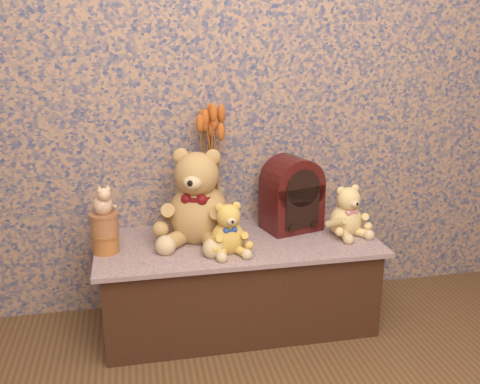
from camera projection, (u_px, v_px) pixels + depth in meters
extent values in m
cube|color=#36446E|center=(226.00, 31.00, 2.38)|extent=(3.00, 0.10, 2.60)
cube|color=#3C487A|center=(238.00, 282.00, 2.45)|extent=(1.24, 0.55, 0.41)
cylinder|color=tan|center=(212.00, 211.00, 2.47)|extent=(0.14, 0.14, 0.20)
cylinder|color=gold|center=(106.00, 243.00, 2.25)|extent=(0.12, 0.12, 0.08)
cylinder|color=tan|center=(104.00, 224.00, 2.23)|extent=(0.15, 0.15, 0.09)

